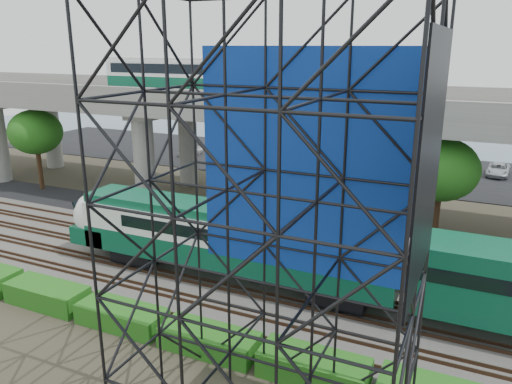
% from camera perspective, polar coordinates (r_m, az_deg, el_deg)
% --- Properties ---
extents(ground, '(140.00, 140.00, 0.00)m').
position_cam_1_polar(ground, '(30.12, -11.26, -10.39)').
color(ground, '#474233').
rests_on(ground, ground).
extents(ballast_bed, '(90.00, 12.00, 0.20)m').
position_cam_1_polar(ballast_bed, '(31.53, -9.13, -8.80)').
color(ballast_bed, slate).
rests_on(ballast_bed, ground).
extents(service_road, '(90.00, 5.00, 0.08)m').
position_cam_1_polar(service_road, '(38.31, -2.07, -4.03)').
color(service_road, black).
rests_on(service_road, ground).
extents(parking_lot, '(90.00, 18.00, 0.08)m').
position_cam_1_polar(parking_lot, '(59.35, 8.22, 3.24)').
color(parking_lot, black).
rests_on(parking_lot, ground).
extents(harbor_water, '(140.00, 40.00, 0.03)m').
position_cam_1_polar(harbor_water, '(80.30, 12.82, 6.43)').
color(harbor_water, '#44616F').
rests_on(harbor_water, ground).
extents(rail_tracks, '(90.00, 9.52, 0.16)m').
position_cam_1_polar(rail_tracks, '(31.46, -9.14, -8.50)').
color(rail_tracks, '#472D1E').
rests_on(rail_tracks, ballast_bed).
extents(commuter_train, '(29.30, 3.06, 4.30)m').
position_cam_1_polar(commuter_train, '(27.74, 0.95, -5.93)').
color(commuter_train, black).
rests_on(commuter_train, rail_tracks).
extents(overpass, '(80.00, 12.00, 12.40)m').
position_cam_1_polar(overpass, '(41.46, 0.44, 9.22)').
color(overpass, '#9E9B93').
rests_on(overpass, ground).
extents(scaffold_tower, '(9.36, 6.36, 15.00)m').
position_cam_1_polar(scaffold_tower, '(15.83, 1.64, -5.72)').
color(scaffold_tower, black).
rests_on(scaffold_tower, ground).
extents(hedge_strip, '(34.60, 1.80, 1.20)m').
position_cam_1_polar(hedge_strip, '(26.35, -15.09, -13.44)').
color(hedge_strip, '#175B14').
rests_on(hedge_strip, ground).
extents(trees, '(40.94, 16.94, 7.69)m').
position_cam_1_polar(trees, '(43.79, -4.27, 6.06)').
color(trees, '#382314').
rests_on(trees, ground).
extents(suv, '(5.53, 3.68, 1.41)m').
position_cam_1_polar(suv, '(44.45, -14.62, -0.63)').
color(suv, black).
rests_on(suv, service_road).
extents(parked_cars, '(37.52, 9.66, 1.31)m').
position_cam_1_polar(parked_cars, '(58.62, 8.66, 3.71)').
color(parked_cars, silver).
rests_on(parked_cars, parking_lot).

